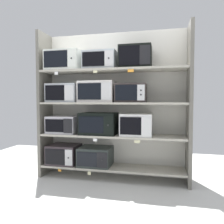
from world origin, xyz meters
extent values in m
cube|color=silver|center=(0.00, -1.00, -0.01)|extent=(6.21, 6.00, 0.02)
cube|color=beige|center=(0.00, 0.24, 1.15)|extent=(2.41, 0.04, 2.31)
cube|color=#68645B|center=(-1.13, 0.00, 1.15)|extent=(0.05, 0.43, 2.31)
cube|color=#68645B|center=(1.13, 0.00, 1.15)|extent=(0.05, 0.43, 2.31)
cube|color=#ADA899|center=(0.00, 0.00, 0.18)|extent=(2.21, 0.43, 0.03)
cube|color=#32292E|center=(-0.81, 0.00, 0.34)|extent=(0.48, 0.41, 0.31)
cube|color=black|center=(-0.86, -0.21, 0.34)|extent=(0.33, 0.01, 0.24)
cube|color=silver|center=(-0.63, -0.21, 0.34)|extent=(0.12, 0.01, 0.24)
cylinder|color=#262628|center=(-0.63, -0.22, 0.34)|extent=(0.02, 0.01, 0.02)
cube|color=#272E2C|center=(-0.27, 0.00, 0.34)|extent=(0.50, 0.41, 0.29)
cube|color=black|center=(-0.34, -0.21, 0.34)|extent=(0.32, 0.01, 0.22)
cube|color=black|center=(-0.10, -0.21, 0.34)|extent=(0.16, 0.01, 0.23)
cylinder|color=#262628|center=(-0.10, -0.22, 0.34)|extent=(0.02, 0.01, 0.02)
cube|color=orange|center=(-0.78, -0.22, 0.14)|extent=(0.05, 0.00, 0.03)
cube|color=beige|center=(-0.30, -0.22, 0.13)|extent=(0.05, 0.00, 0.05)
cube|color=#ADA899|center=(0.00, 0.00, 0.68)|extent=(2.21, 0.43, 0.03)
cube|color=#B5B2BC|center=(-0.81, 0.00, 0.83)|extent=(0.47, 0.37, 0.27)
cube|color=black|center=(-0.87, -0.19, 0.83)|extent=(0.31, 0.01, 0.20)
cube|color=black|center=(-0.65, -0.19, 0.83)|extent=(0.14, 0.01, 0.22)
cube|color=black|center=(-0.21, 0.00, 0.86)|extent=(0.56, 0.38, 0.34)
cube|color=black|center=(-0.28, -0.20, 0.86)|extent=(0.38, 0.01, 0.25)
cube|color=black|center=(-0.01, -0.20, 0.86)|extent=(0.14, 0.01, 0.27)
cylinder|color=#262628|center=(-0.01, -0.20, 0.86)|extent=(0.02, 0.01, 0.02)
cube|color=silver|center=(0.38, 0.00, 0.86)|extent=(0.47, 0.40, 0.33)
cube|color=black|center=(0.32, -0.20, 0.86)|extent=(0.30, 0.01, 0.25)
cube|color=silver|center=(0.54, -0.20, 0.86)|extent=(0.13, 0.01, 0.26)
cube|color=white|center=(-0.21, -0.22, 0.64)|extent=(0.06, 0.00, 0.04)
cube|color=beige|center=(0.41, -0.22, 0.64)|extent=(0.08, 0.00, 0.04)
cube|color=#ADA899|center=(0.00, 0.00, 1.18)|extent=(2.21, 0.43, 0.03)
cube|color=#B1B8BE|center=(-0.80, 0.00, 1.34)|extent=(0.50, 0.35, 0.29)
cube|color=black|center=(-0.86, -0.18, 1.34)|extent=(0.32, 0.01, 0.23)
cube|color=silver|center=(-0.63, -0.18, 1.34)|extent=(0.15, 0.01, 0.23)
cube|color=silver|center=(-0.24, 0.00, 1.35)|extent=(0.55, 0.32, 0.33)
cube|color=black|center=(-0.31, -0.17, 1.35)|extent=(0.37, 0.01, 0.25)
cube|color=silver|center=(-0.05, -0.17, 1.35)|extent=(0.15, 0.01, 0.26)
cube|color=#352D2C|center=(0.29, 0.00, 1.33)|extent=(0.45, 0.34, 0.28)
cube|color=black|center=(0.25, -0.18, 1.33)|extent=(0.32, 0.01, 0.22)
cube|color=silver|center=(0.46, -0.17, 1.33)|extent=(0.10, 0.01, 0.22)
cylinder|color=#262628|center=(0.46, -0.18, 1.30)|extent=(0.02, 0.01, 0.02)
cylinder|color=#262628|center=(0.46, -0.18, 1.36)|extent=(0.02, 0.01, 0.02)
cube|color=#ADA899|center=(0.00, 0.00, 1.68)|extent=(2.21, 0.43, 0.03)
cube|color=silver|center=(-0.77, 0.00, 1.85)|extent=(0.55, 0.41, 0.31)
cube|color=black|center=(-0.83, -0.21, 1.85)|extent=(0.39, 0.01, 0.25)
cube|color=silver|center=(-0.57, -0.21, 1.85)|extent=(0.13, 0.01, 0.25)
cylinder|color=#262628|center=(-0.57, -0.22, 1.85)|extent=(0.02, 0.01, 0.02)
cube|color=#B3BCC2|center=(-0.19, 0.00, 1.83)|extent=(0.50, 0.32, 0.28)
cube|color=black|center=(-0.25, -0.17, 1.83)|extent=(0.34, 0.01, 0.21)
cube|color=silver|center=(-0.01, -0.17, 1.83)|extent=(0.13, 0.01, 0.23)
cylinder|color=#262628|center=(-0.01, -0.17, 1.83)|extent=(0.02, 0.01, 0.02)
cube|color=black|center=(0.36, 0.00, 1.86)|extent=(0.47, 0.34, 0.33)
cube|color=black|center=(0.29, -0.17, 1.86)|extent=(0.30, 0.01, 0.27)
cube|color=black|center=(0.51, -0.17, 1.86)|extent=(0.15, 0.01, 0.27)
cube|color=white|center=(-0.82, -0.22, 1.63)|extent=(0.06, 0.00, 0.05)
cube|color=beige|center=(-0.20, -0.22, 1.64)|extent=(0.06, 0.00, 0.04)
cube|color=orange|center=(0.32, -0.22, 1.63)|extent=(0.09, 0.00, 0.04)
camera|label=1|loc=(0.75, -3.33, 1.21)|focal=35.62mm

